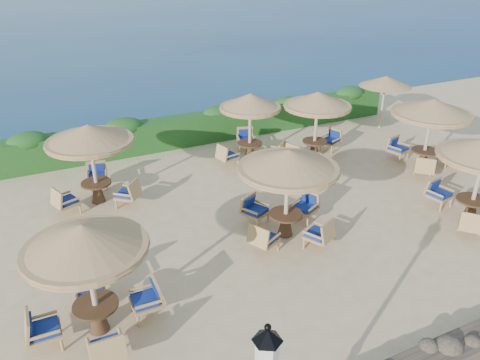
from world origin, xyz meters
TOP-DOWN VIEW (x-y plane):
  - ground at (0.00, 0.00)m, footprint 120.00×120.00m
  - sea at (0.00, 70.00)m, footprint 160.00×160.00m
  - hedge at (0.00, 7.20)m, footprint 18.00×0.90m
  - stone_wall at (0.00, -6.20)m, footprint 15.00×0.65m
  - extra_parasol at (7.80, 5.20)m, footprint 2.30×2.30m
  - cafe_set_0 at (-6.35, -2.25)m, footprint 2.81×2.81m
  - cafe_set_1 at (-0.80, -0.73)m, footprint 2.82×2.82m
  - cafe_set_3 at (-5.27, 3.63)m, footprint 2.79×2.80m
  - cafe_set_4 at (0.73, 4.55)m, footprint 2.64×2.71m
  - cafe_set_5 at (3.12, 3.64)m, footprint 2.88×2.59m
  - cafe_set_6 at (6.29, 1.06)m, footprint 2.90×2.90m

SIDE VIEW (x-z plane):
  - ground at x=0.00m, z-range 0.00..0.00m
  - sea at x=0.00m, z-range 0.00..0.00m
  - stone_wall at x=0.00m, z-range 0.00..0.44m
  - hedge at x=0.00m, z-range 0.00..1.20m
  - cafe_set_0 at x=-6.35m, z-range 0.42..3.07m
  - cafe_set_4 at x=0.73m, z-range 0.45..3.11m
  - cafe_set_1 at x=-0.80m, z-range 0.50..3.15m
  - cafe_set_3 at x=-5.27m, z-range 0.56..3.22m
  - cafe_set_6 at x=6.29m, z-range 0.61..3.26m
  - cafe_set_5 at x=3.12m, z-range 0.64..3.30m
  - extra_parasol at x=7.80m, z-range 0.97..3.37m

